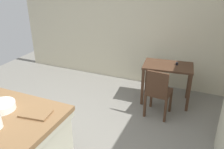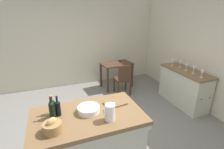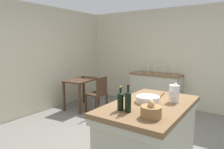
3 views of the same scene
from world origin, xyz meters
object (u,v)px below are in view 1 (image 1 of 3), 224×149
(writing_desk, at_px, (168,71))
(wash_bowl, at_px, (1,106))
(wooden_chair, at_px, (158,92))
(island_table, at_px, (4,141))
(cutting_board, at_px, (36,114))

(writing_desk, distance_m, wash_bowl, 2.90)
(wash_bowl, bearing_deg, wooden_chair, 54.05)
(island_table, bearing_deg, wash_bowl, 59.90)
(island_table, height_order, writing_desk, island_table)
(wooden_chair, height_order, cutting_board, cutting_board)
(wooden_chair, bearing_deg, writing_desk, 86.54)
(island_table, height_order, wooden_chair, island_table)
(island_table, relative_size, writing_desk, 1.58)
(island_table, xyz_separation_m, cutting_board, (0.45, 0.12, 0.44))
(wooden_chair, bearing_deg, cutting_board, -117.69)
(writing_desk, bearing_deg, wooden_chair, -93.46)
(wash_bowl, height_order, cutting_board, wash_bowl)
(island_table, height_order, cutting_board, cutting_board)
(writing_desk, relative_size, wooden_chair, 1.07)
(island_table, xyz_separation_m, writing_desk, (1.47, 2.55, 0.14))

